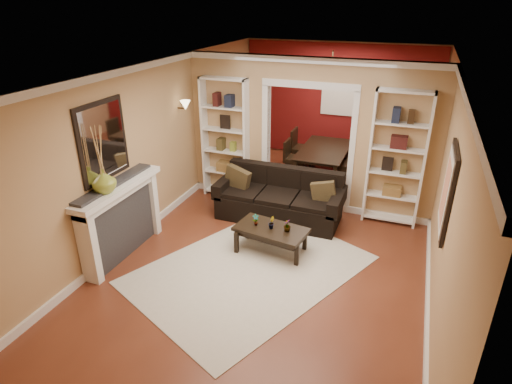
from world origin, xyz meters
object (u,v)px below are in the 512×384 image
at_px(bookshelf_left, 226,139).
at_px(bookshelf_right, 396,160).
at_px(coffee_table, 271,240).
at_px(sofa, 279,196).
at_px(dining_table, 325,163).
at_px(fireplace, 123,221).

xyz_separation_m(bookshelf_left, bookshelf_right, (3.10, 0.00, 0.00)).
relative_size(coffee_table, bookshelf_left, 0.47).
relative_size(coffee_table, bookshelf_right, 0.47).
bearing_deg(bookshelf_right, sofa, -162.44).
xyz_separation_m(coffee_table, dining_table, (0.11, 3.31, 0.11)).
height_order(sofa, fireplace, fireplace).
relative_size(sofa, bookshelf_right, 0.96).
distance_m(sofa, coffee_table, 1.13).
height_order(coffee_table, dining_table, dining_table).
xyz_separation_m(coffee_table, bookshelf_right, (1.61, 1.66, 0.95)).
height_order(coffee_table, bookshelf_right, bookshelf_right).
distance_m(coffee_table, dining_table, 3.31).
height_order(bookshelf_left, fireplace, bookshelf_left).
distance_m(bookshelf_left, fireplace, 2.65).
bearing_deg(bookshelf_right, coffee_table, -134.03).
bearing_deg(fireplace, bookshelf_right, 34.80).
bearing_deg(coffee_table, bookshelf_left, 140.56).
xyz_separation_m(sofa, coffee_table, (0.22, -1.08, -0.23)).
height_order(sofa, dining_table, sofa).
bearing_deg(dining_table, bookshelf_right, -137.53).
bearing_deg(bookshelf_left, bookshelf_right, 0.00).
height_order(sofa, bookshelf_left, bookshelf_left).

